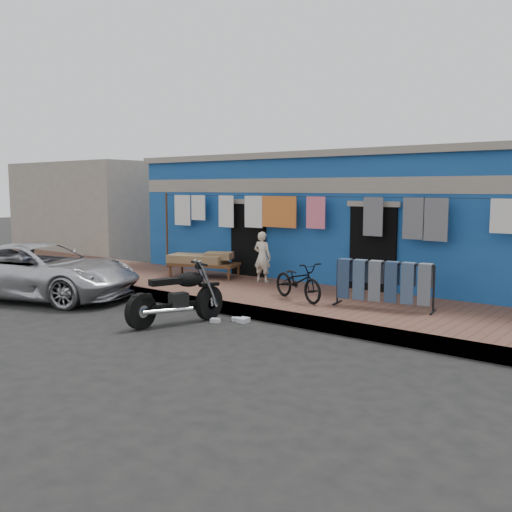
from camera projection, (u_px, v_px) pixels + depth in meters
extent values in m
plane|color=black|center=(185.00, 332.00, 9.88)|extent=(80.00, 80.00, 0.00)
cube|color=brown|center=(285.00, 299.00, 12.21)|extent=(28.00, 3.00, 0.25)
cube|color=gray|center=(242.00, 310.00, 11.08)|extent=(28.00, 0.10, 0.25)
cube|color=#17468D|center=(373.00, 222.00, 15.14)|extent=(12.00, 5.00, 3.20)
cube|color=#9E9384|center=(325.00, 185.00, 13.13)|extent=(12.00, 0.14, 0.35)
cube|color=#9E9384|center=(374.00, 158.00, 14.95)|extent=(12.20, 5.20, 0.16)
cube|color=black|center=(249.00, 245.00, 14.60)|extent=(1.10, 0.10, 2.10)
cube|color=black|center=(373.00, 254.00, 12.45)|extent=(1.10, 0.10, 2.10)
cube|color=#9E9384|center=(113.00, 209.00, 21.91)|extent=(6.00, 5.00, 3.40)
cylinder|color=brown|center=(167.00, 230.00, 16.12)|extent=(0.06, 0.06, 2.10)
cylinder|color=black|center=(317.00, 196.00, 12.92)|extent=(10.00, 0.01, 0.01)
cube|color=silver|center=(182.00, 210.00, 15.66)|extent=(0.60, 0.02, 0.83)
cube|color=silver|center=(198.00, 208.00, 15.27)|extent=(0.50, 0.02, 0.66)
cube|color=silver|center=(226.00, 211.00, 14.67)|extent=(0.50, 0.02, 0.82)
cube|color=silver|center=(253.00, 212.00, 14.11)|extent=(0.55, 0.02, 0.79)
cube|color=#CC4C26|center=(279.00, 212.00, 13.63)|extent=(1.00, 0.02, 0.75)
cube|color=#E16880|center=(316.00, 213.00, 12.99)|extent=(0.50, 0.02, 0.73)
cube|color=slate|center=(373.00, 217.00, 12.11)|extent=(0.45, 0.02, 0.83)
cube|color=slate|center=(413.00, 219.00, 11.56)|extent=(0.45, 0.02, 0.85)
cube|color=slate|center=(436.00, 220.00, 11.27)|extent=(0.50, 0.02, 0.86)
cube|color=silver|center=(504.00, 216.00, 10.47)|extent=(0.50, 0.02, 0.64)
imported|color=silver|center=(40.00, 270.00, 12.86)|extent=(5.04, 3.62, 1.30)
imported|color=beige|center=(262.00, 257.00, 13.60)|extent=(0.47, 0.35, 1.22)
imported|color=black|center=(298.00, 277.00, 11.42)|extent=(1.56, 0.99, 0.95)
cube|color=silver|center=(215.00, 320.00, 10.62)|extent=(0.21, 0.19, 0.07)
cube|color=silver|center=(235.00, 319.00, 10.73)|extent=(0.18, 0.17, 0.07)
cube|color=silver|center=(243.00, 320.00, 10.61)|extent=(0.19, 0.23, 0.09)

